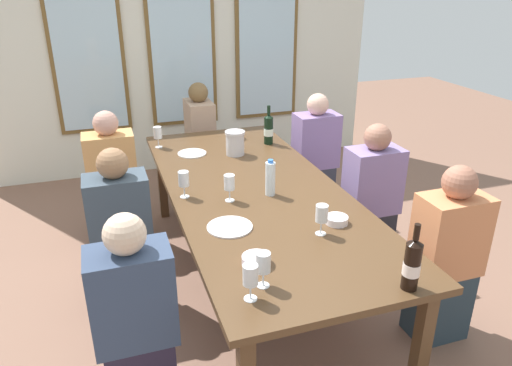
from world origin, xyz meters
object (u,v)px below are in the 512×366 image
(seated_person_5, at_px, (371,201))
(metal_pitcher, at_px, (235,143))
(tasting_bowl_0, at_px, (235,136))
(tasting_bowl_2, at_px, (256,260))
(white_plate_1, at_px, (192,153))
(water_bottle, at_px, (270,178))
(wine_bottle_1, at_px, (412,264))
(seated_person_4, at_px, (122,236))
(seated_person_6, at_px, (201,142))
(tasting_bowl_1, at_px, (337,220))
(wine_glass_3, at_px, (250,277))
(wine_glass_0, at_px, (322,215))
(dining_table, at_px, (255,196))
(seated_person_0, at_px, (136,325))
(wine_bottle_0, at_px, (269,129))
(seated_person_3, at_px, (315,158))
(seated_person_1, at_px, (445,260))
(wine_glass_2, at_px, (158,134))
(wine_glass_5, at_px, (184,179))
(seated_person_2, at_px, (113,183))
(wine_glass_1, at_px, (229,183))
(white_plate_0, at_px, (230,227))
(wine_glass_4, at_px, (263,264))

(seated_person_5, bearing_deg, metal_pitcher, 139.19)
(tasting_bowl_0, bearing_deg, tasting_bowl_2, -103.27)
(white_plate_1, distance_m, water_bottle, 0.97)
(metal_pitcher, height_order, wine_bottle_1, wine_bottle_1)
(seated_person_4, bearing_deg, seated_person_6, 62.17)
(tasting_bowl_1, bearing_deg, wine_glass_3, -143.25)
(wine_glass_0, bearing_deg, white_plate_1, 105.41)
(dining_table, distance_m, wine_glass_0, 0.73)
(tasting_bowl_2, bearing_deg, seated_person_0, 179.84)
(wine_bottle_0, bearing_deg, seated_person_3, 10.01)
(dining_table, bearing_deg, tasting_bowl_1, -64.57)
(wine_glass_3, bearing_deg, white_plate_1, 86.03)
(dining_table, xyz_separation_m, seated_person_1, (0.88, -0.86, -0.16))
(tasting_bowl_1, distance_m, wine_glass_2, 1.82)
(wine_bottle_1, xyz_separation_m, tasting_bowl_1, (-0.02, 0.66, -0.11))
(wine_bottle_0, bearing_deg, seated_person_0, -126.97)
(wine_glass_2, bearing_deg, wine_glass_0, -69.83)
(dining_table, xyz_separation_m, seated_person_3, (0.88, 0.92, -0.16))
(metal_pitcher, bearing_deg, wine_glass_3, -104.23)
(wine_glass_0, xyz_separation_m, seated_person_1, (0.73, -0.17, -0.33))
(dining_table, xyz_separation_m, white_plate_1, (-0.26, 0.79, 0.06))
(metal_pitcher, bearing_deg, seated_person_6, 93.44)
(wine_bottle_1, bearing_deg, wine_glass_5, 121.22)
(wine_bottle_0, height_order, seated_person_3, seated_person_3)
(wine_bottle_0, distance_m, tasting_bowl_2, 1.84)
(metal_pitcher, height_order, seated_person_0, seated_person_0)
(seated_person_2, relative_size, seated_person_3, 1.00)
(seated_person_0, bearing_deg, tasting_bowl_2, -0.16)
(tasting_bowl_0, xyz_separation_m, wine_glass_1, (-0.38, -1.18, 0.10))
(wine_glass_2, bearing_deg, dining_table, -64.87)
(dining_table, distance_m, metal_pitcher, 0.69)
(wine_glass_2, bearing_deg, seated_person_5, -38.08)
(wine_bottle_0, distance_m, wine_glass_2, 0.91)
(seated_person_1, height_order, seated_person_2, same)
(wine_bottle_0, relative_size, water_bottle, 1.35)
(white_plate_0, bearing_deg, tasting_bowl_0, 72.61)
(tasting_bowl_2, height_order, seated_person_3, seated_person_3)
(white_plate_1, height_order, seated_person_1, seated_person_1)
(wine_glass_0, relative_size, seated_person_3, 0.16)
(tasting_bowl_0, height_order, seated_person_4, seated_person_4)
(wine_glass_2, distance_m, wine_glass_5, 1.02)
(seated_person_1, relative_size, seated_person_4, 1.00)
(tasting_bowl_1, height_order, seated_person_2, seated_person_2)
(tasting_bowl_1, relative_size, seated_person_6, 0.12)
(wine_bottle_0, relative_size, wine_glass_2, 1.87)
(wine_glass_5, height_order, seated_person_3, seated_person_3)
(wine_glass_2, xyz_separation_m, wine_glass_4, (0.18, -2.08, -0.00))
(seated_person_6, bearing_deg, wine_bottle_1, -83.98)
(white_plate_1, relative_size, seated_person_2, 0.20)
(tasting_bowl_2, distance_m, wine_glass_0, 0.47)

